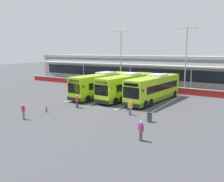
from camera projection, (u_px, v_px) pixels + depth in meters
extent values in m
plane|color=#4C4C51|center=(102.00, 107.00, 29.93)|extent=(200.00, 200.00, 0.00)
cube|color=#B7B7B2|center=(171.00, 71.00, 52.00)|extent=(70.00, 10.00, 5.50)
cube|color=#19232D|center=(163.00, 75.00, 47.89)|extent=(66.00, 0.08, 2.20)
cube|color=#4C4C51|center=(164.00, 61.00, 47.40)|extent=(68.00, 0.08, 0.60)
cube|color=beige|center=(161.00, 66.00, 46.33)|extent=(67.00, 3.00, 0.24)
cube|color=gray|center=(172.00, 57.00, 51.50)|extent=(70.00, 10.00, 0.50)
cylinder|color=#999999|center=(47.00, 70.00, 61.95)|extent=(0.20, 0.20, 4.20)
cylinder|color=#999999|center=(84.00, 72.00, 55.45)|extent=(0.20, 0.20, 4.20)
cylinder|color=#999999|center=(130.00, 75.00, 48.94)|extent=(0.20, 0.20, 4.20)
cylinder|color=#999999|center=(191.00, 79.00, 42.43)|extent=(0.20, 0.20, 4.20)
cube|color=maroon|center=(148.00, 88.00, 41.95)|extent=(60.00, 0.36, 1.00)
cube|color=#B2B2B2|center=(148.00, 85.00, 41.86)|extent=(60.00, 0.40, 0.10)
cube|color=#9ED11E|center=(102.00, 85.00, 36.47)|extent=(3.55, 12.17, 3.19)
cube|color=#598419|center=(102.00, 93.00, 36.69)|extent=(3.58, 12.19, 0.56)
cube|color=black|center=(104.00, 83.00, 36.75)|extent=(3.38, 9.78, 0.96)
cube|color=black|center=(74.00, 88.00, 31.76)|extent=(2.31, 0.29, 1.40)
cube|color=black|center=(74.00, 81.00, 31.59)|extent=(2.05, 0.25, 0.40)
cube|color=silver|center=(106.00, 73.00, 36.97)|extent=(2.28, 2.96, 0.28)
cube|color=black|center=(74.00, 99.00, 31.93)|extent=(2.45, 0.37, 0.44)
cube|color=black|center=(84.00, 87.00, 31.12)|extent=(0.09, 0.13, 0.36)
cube|color=black|center=(69.00, 85.00, 32.84)|extent=(0.09, 0.13, 0.36)
cylinder|color=black|center=(125.00, 90.00, 39.62)|extent=(0.41, 1.06, 1.04)
cylinder|color=black|center=(113.00, 89.00, 41.04)|extent=(0.41, 1.06, 1.04)
cylinder|color=black|center=(94.00, 97.00, 33.48)|extent=(0.41, 1.06, 1.04)
cylinder|color=black|center=(82.00, 95.00, 34.90)|extent=(0.41, 1.06, 1.04)
cylinder|color=black|center=(88.00, 99.00, 32.38)|extent=(0.41, 1.06, 1.04)
cylinder|color=black|center=(75.00, 97.00, 33.79)|extent=(0.41, 1.06, 1.04)
cube|color=#9ED11E|center=(127.00, 86.00, 34.94)|extent=(3.55, 12.17, 3.19)
cube|color=#598419|center=(127.00, 95.00, 35.16)|extent=(3.58, 12.19, 0.56)
cube|color=black|center=(128.00, 84.00, 35.21)|extent=(3.38, 9.78, 0.96)
cube|color=black|center=(101.00, 90.00, 30.23)|extent=(2.31, 0.29, 1.40)
cube|color=black|center=(101.00, 83.00, 30.05)|extent=(2.05, 0.25, 0.40)
cube|color=silver|center=(131.00, 74.00, 35.43)|extent=(2.28, 2.96, 0.28)
cube|color=black|center=(101.00, 102.00, 30.40)|extent=(2.45, 0.37, 0.44)
cube|color=black|center=(112.00, 88.00, 29.58)|extent=(0.09, 0.13, 0.36)
cube|color=black|center=(95.00, 86.00, 31.31)|extent=(0.09, 0.13, 0.36)
cylinder|color=black|center=(149.00, 92.00, 38.08)|extent=(0.41, 1.06, 1.04)
cylinder|color=black|center=(136.00, 90.00, 39.50)|extent=(0.41, 1.06, 1.04)
cylinder|color=black|center=(121.00, 100.00, 31.94)|extent=(0.41, 1.06, 1.04)
cylinder|color=black|center=(107.00, 98.00, 33.36)|extent=(0.41, 1.06, 1.04)
cylinder|color=black|center=(115.00, 101.00, 30.84)|extent=(0.41, 1.06, 1.04)
cylinder|color=black|center=(101.00, 99.00, 32.26)|extent=(0.41, 1.06, 1.04)
cube|color=#9ED11E|center=(154.00, 88.00, 33.08)|extent=(3.55, 12.17, 3.19)
cube|color=#598419|center=(154.00, 97.00, 33.30)|extent=(3.58, 12.19, 0.56)
cube|color=black|center=(155.00, 86.00, 33.35)|extent=(3.38, 9.78, 0.96)
cube|color=black|center=(131.00, 93.00, 28.37)|extent=(2.31, 0.29, 1.40)
cube|color=black|center=(131.00, 85.00, 28.19)|extent=(2.05, 0.25, 0.40)
cube|color=silver|center=(157.00, 75.00, 33.57)|extent=(2.28, 2.96, 0.28)
cube|color=black|center=(130.00, 105.00, 28.54)|extent=(2.45, 0.37, 0.44)
cube|color=black|center=(143.00, 91.00, 27.72)|extent=(0.09, 0.13, 0.36)
cube|color=black|center=(123.00, 89.00, 29.45)|extent=(0.09, 0.13, 0.36)
cylinder|color=black|center=(174.00, 94.00, 36.22)|extent=(0.41, 1.06, 1.04)
cylinder|color=black|center=(160.00, 92.00, 37.64)|extent=(0.41, 1.06, 1.04)
cylinder|color=black|center=(150.00, 103.00, 30.08)|extent=(0.41, 1.06, 1.04)
cylinder|color=black|center=(134.00, 100.00, 31.50)|extent=(0.41, 1.06, 1.04)
cylinder|color=black|center=(145.00, 105.00, 28.98)|extent=(0.41, 1.06, 1.04)
cylinder|color=black|center=(129.00, 102.00, 30.40)|extent=(0.41, 1.06, 1.04)
cube|color=silver|center=(91.00, 95.00, 38.25)|extent=(0.14, 13.00, 0.01)
cube|color=silver|center=(113.00, 97.00, 36.04)|extent=(0.14, 13.00, 0.01)
cube|color=silver|center=(138.00, 101.00, 33.84)|extent=(0.14, 13.00, 0.01)
cube|color=silver|center=(166.00, 104.00, 31.63)|extent=(0.14, 13.00, 0.01)
cube|color=slate|center=(130.00, 111.00, 26.15)|extent=(0.15, 0.19, 0.84)
cube|color=slate|center=(131.00, 112.00, 25.98)|extent=(0.15, 0.19, 0.84)
cube|color=gold|center=(130.00, 105.00, 25.95)|extent=(0.36, 0.25, 0.56)
cube|color=gold|center=(128.00, 105.00, 26.05)|extent=(0.10, 0.11, 0.54)
cube|color=gold|center=(132.00, 106.00, 25.85)|extent=(0.10, 0.11, 0.54)
sphere|color=#DBB293|center=(130.00, 102.00, 25.88)|extent=(0.22, 0.22, 0.22)
cube|color=#194C9E|center=(128.00, 109.00, 26.18)|extent=(0.14, 0.29, 0.22)
cylinder|color=#194C9E|center=(128.00, 108.00, 26.15)|extent=(0.02, 0.02, 0.16)
cube|color=slate|center=(24.00, 115.00, 24.61)|extent=(0.14, 0.18, 0.84)
cube|color=slate|center=(23.00, 116.00, 24.43)|extent=(0.14, 0.18, 0.84)
cube|color=#B23838|center=(23.00, 109.00, 24.40)|extent=(0.34, 0.23, 0.56)
cube|color=#B23838|center=(22.00, 109.00, 24.52)|extent=(0.09, 0.10, 0.54)
cube|color=#B23838|center=(24.00, 109.00, 24.29)|extent=(0.09, 0.10, 0.54)
sphere|color=#DBB293|center=(23.00, 105.00, 24.33)|extent=(0.22, 0.22, 0.22)
cube|color=#4C4238|center=(46.00, 110.00, 27.58)|extent=(0.10, 0.12, 0.52)
cube|color=#4C4238|center=(47.00, 110.00, 27.47)|extent=(0.10, 0.12, 0.52)
cube|color=silver|center=(46.00, 106.00, 27.45)|extent=(0.23, 0.16, 0.35)
cube|color=silver|center=(45.00, 106.00, 27.51)|extent=(0.06, 0.07, 0.33)
cube|color=silver|center=(47.00, 106.00, 27.39)|extent=(0.06, 0.07, 0.33)
sphere|color=tan|center=(46.00, 104.00, 27.41)|extent=(0.14, 0.14, 0.14)
cube|color=#33333D|center=(77.00, 104.00, 29.59)|extent=(0.21, 0.22, 0.84)
cube|color=#33333D|center=(77.00, 105.00, 29.40)|extent=(0.21, 0.22, 0.84)
cube|color=#B23838|center=(77.00, 99.00, 29.38)|extent=(0.40, 0.35, 0.56)
cube|color=#B23838|center=(76.00, 99.00, 29.57)|extent=(0.13, 0.13, 0.54)
cube|color=#B23838|center=(78.00, 100.00, 29.19)|extent=(0.13, 0.13, 0.54)
sphere|color=tan|center=(77.00, 96.00, 29.31)|extent=(0.22, 0.22, 0.22)
cube|color=#4C4238|center=(141.00, 135.00, 18.76)|extent=(0.19, 0.22, 0.84)
cube|color=#4C4238|center=(141.00, 136.00, 18.57)|extent=(0.19, 0.22, 0.84)
cube|color=#A32D89|center=(141.00, 127.00, 18.55)|extent=(0.39, 0.32, 0.56)
cube|color=#A32D89|center=(139.00, 127.00, 18.72)|extent=(0.12, 0.12, 0.54)
cube|color=#A32D89|center=(143.00, 128.00, 18.38)|extent=(0.12, 0.12, 0.54)
sphere|color=#DBB293|center=(141.00, 122.00, 18.48)|extent=(0.22, 0.22, 0.22)
cylinder|color=#9E9EA3|center=(121.00, 59.00, 46.13)|extent=(0.20, 0.20, 11.00)
cylinder|color=#9E9EA3|center=(121.00, 31.00, 45.23)|extent=(2.80, 0.10, 0.10)
cube|color=silver|center=(115.00, 32.00, 45.98)|extent=(0.44, 0.28, 0.20)
cube|color=silver|center=(128.00, 31.00, 44.51)|extent=(0.44, 0.28, 0.20)
cylinder|color=#9E9EA3|center=(186.00, 60.00, 39.78)|extent=(0.20, 0.20, 11.00)
cylinder|color=#9E9EA3|center=(187.00, 28.00, 38.88)|extent=(2.80, 0.10, 0.10)
cube|color=silver|center=(179.00, 29.00, 39.64)|extent=(0.44, 0.28, 0.20)
cube|color=silver|center=(196.00, 28.00, 38.17)|extent=(0.44, 0.28, 0.20)
cylinder|color=#2D5133|center=(149.00, 118.00, 23.60)|extent=(0.52, 0.52, 0.85)
cylinder|color=black|center=(149.00, 113.00, 23.52)|extent=(0.54, 0.54, 0.08)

